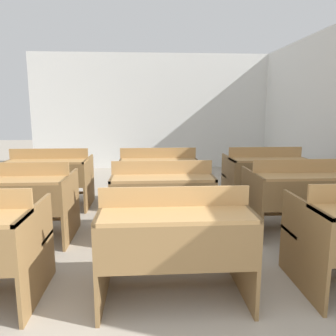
% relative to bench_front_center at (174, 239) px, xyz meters
% --- Properties ---
extents(wall_back, '(5.75, 0.06, 2.74)m').
position_rel_bench_front_center_xyz_m(wall_back, '(-0.07, 5.74, 0.90)').
color(wall_back, silver).
rests_on(wall_back, ground_plane).
extents(bench_front_center, '(1.11, 0.79, 0.88)m').
position_rel_bench_front_center_xyz_m(bench_front_center, '(0.00, 0.00, 0.00)').
color(bench_front_center, olive).
rests_on(bench_front_center, ground_plane).
extents(bench_second_left, '(1.11, 0.79, 0.88)m').
position_rel_bench_front_center_xyz_m(bench_second_left, '(-1.60, 1.22, 0.00)').
color(bench_second_left, olive).
rests_on(bench_second_left, ground_plane).
extents(bench_second_center, '(1.11, 0.79, 0.88)m').
position_rel_bench_front_center_xyz_m(bench_second_center, '(-0.03, 1.23, 0.00)').
color(bench_second_center, olive).
rests_on(bench_second_center, ground_plane).
extents(bench_second_right, '(1.11, 0.79, 0.88)m').
position_rel_bench_front_center_xyz_m(bench_second_right, '(1.55, 1.23, 0.00)').
color(bench_second_right, olive).
rests_on(bench_second_right, ground_plane).
extents(bench_third_left, '(1.11, 0.79, 0.88)m').
position_rel_bench_front_center_xyz_m(bench_third_left, '(-1.61, 2.45, 0.00)').
color(bench_third_left, olive).
rests_on(bench_third_left, ground_plane).
extents(bench_third_center, '(1.11, 0.79, 0.88)m').
position_rel_bench_front_center_xyz_m(bench_third_center, '(-0.03, 2.43, 0.00)').
color(bench_third_center, olive).
rests_on(bench_third_center, ground_plane).
extents(bench_third_right, '(1.11, 0.79, 0.88)m').
position_rel_bench_front_center_xyz_m(bench_third_right, '(1.58, 2.44, 0.00)').
color(bench_third_right, olive).
rests_on(bench_third_right, ground_plane).
extents(wastepaper_bin, '(0.25, 0.25, 0.37)m').
position_rel_bench_front_center_xyz_m(wastepaper_bin, '(2.44, 3.27, -0.28)').
color(wastepaper_bin, '#474C51').
rests_on(wastepaper_bin, ground_plane).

